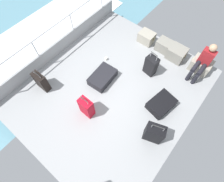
% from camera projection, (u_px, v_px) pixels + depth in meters
% --- Properties ---
extents(ground_plane, '(4.40, 5.20, 0.06)m').
position_uv_depth(ground_plane, '(112.00, 89.00, 5.16)').
color(ground_plane, '#939699').
extents(gunwale_port, '(0.06, 5.20, 0.45)m').
position_uv_depth(gunwale_port, '(59.00, 47.00, 5.59)').
color(gunwale_port, '#939699').
rests_on(gunwale_port, ground_plane).
extents(railing_port, '(0.04, 4.20, 1.02)m').
position_uv_depth(railing_port, '(54.00, 33.00, 5.11)').
color(railing_port, silver).
rests_on(railing_port, ground_plane).
extents(sea_wake, '(12.00, 12.00, 0.01)m').
position_uv_depth(sea_wake, '(36.00, 39.00, 6.53)').
color(sea_wake, '#598C9E').
rests_on(sea_wake, ground_plane).
extents(cargo_crate_0, '(0.52, 0.39, 0.35)m').
position_uv_depth(cargo_crate_0, '(146.00, 37.00, 5.86)').
color(cargo_crate_0, '#9E9989').
rests_on(cargo_crate_0, ground_plane).
extents(cargo_crate_1, '(0.65, 0.38, 0.36)m').
position_uv_depth(cargo_crate_1, '(166.00, 47.00, 5.66)').
color(cargo_crate_1, gray).
rests_on(cargo_crate_1, ground_plane).
extents(cargo_crate_2, '(0.55, 0.45, 0.41)m').
position_uv_depth(cargo_crate_2, '(177.00, 53.00, 5.50)').
color(cargo_crate_2, gray).
rests_on(cargo_crate_2, ground_plane).
extents(cargo_crate_3, '(0.59, 0.45, 0.39)m').
position_uv_depth(cargo_crate_3, '(201.00, 65.00, 5.29)').
color(cargo_crate_3, '#9E9989').
rests_on(cargo_crate_3, ground_plane).
extents(passenger_seated, '(0.34, 0.66, 1.09)m').
position_uv_depth(passenger_seated, '(204.00, 61.00, 4.89)').
color(passenger_seated, maroon).
rests_on(passenger_seated, ground_plane).
extents(suitcase_0, '(0.57, 0.84, 0.25)m').
position_uv_depth(suitcase_0, '(103.00, 77.00, 5.17)').
color(suitcase_0, black).
rests_on(suitcase_0, ground_plane).
extents(suitcase_1, '(0.37, 0.28, 0.83)m').
position_uv_depth(suitcase_1, '(151.00, 65.00, 5.14)').
color(suitcase_1, black).
rests_on(suitcase_1, ground_plane).
extents(suitcase_2, '(0.63, 0.79, 0.25)m').
position_uv_depth(suitcase_2, '(161.00, 104.00, 4.76)').
color(suitcase_2, black).
rests_on(suitcase_2, ground_plane).
extents(suitcase_3, '(0.49, 0.38, 0.83)m').
position_uv_depth(suitcase_3, '(154.00, 133.00, 4.17)').
color(suitcase_3, black).
rests_on(suitcase_3, ground_plane).
extents(suitcase_4, '(0.36, 0.23, 0.78)m').
position_uv_depth(suitcase_4, '(87.00, 107.00, 4.50)').
color(suitcase_4, '#B70C1E').
rests_on(suitcase_4, ground_plane).
extents(suitcase_5, '(0.41, 0.20, 0.69)m').
position_uv_depth(suitcase_5, '(41.00, 81.00, 4.90)').
color(suitcase_5, black).
rests_on(suitcase_5, ground_plane).
extents(paper_cup, '(0.08, 0.08, 0.10)m').
position_uv_depth(paper_cup, '(106.00, 59.00, 5.60)').
color(paper_cup, white).
rests_on(paper_cup, ground_plane).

